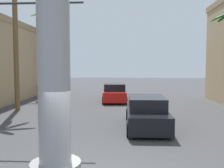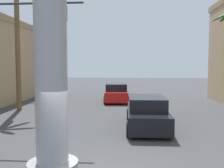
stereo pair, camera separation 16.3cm
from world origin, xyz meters
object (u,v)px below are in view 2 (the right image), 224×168
at_px(car_lead, 147,113).
at_px(car_far, 116,93).
at_px(palm_tree_far_left, 47,49).
at_px(palm_tree_mid_left, 17,21).
at_px(pedestrian_far_left, 41,90).
at_px(neon_sign_pole, 50,13).

bearing_deg(car_lead, car_far, 102.80).
relative_size(palm_tree_far_left, palm_tree_mid_left, 0.89).
distance_m(car_far, palm_tree_mid_left, 9.68).
bearing_deg(palm_tree_far_left, car_far, -25.78).
bearing_deg(palm_tree_mid_left, car_lead, -26.91).
distance_m(palm_tree_far_left, pedestrian_far_left, 5.76).
relative_size(car_far, palm_tree_far_left, 0.52).
bearing_deg(pedestrian_far_left, palm_tree_far_left, 100.42).
height_order(neon_sign_pole, palm_tree_mid_left, neon_sign_pole).
height_order(palm_tree_mid_left, pedestrian_far_left, palm_tree_mid_left).
bearing_deg(neon_sign_pole, car_lead, 66.99).
bearing_deg(car_far, pedestrian_far_left, -173.32).
relative_size(neon_sign_pole, palm_tree_mid_left, 1.05).
bearing_deg(palm_tree_mid_left, palm_tree_far_left, 94.49).
relative_size(car_far, pedestrian_far_left, 2.61).
height_order(car_far, pedestrian_far_left, pedestrian_far_left).
xyz_separation_m(palm_tree_far_left, palm_tree_mid_left, (0.63, -8.07, 1.34)).
relative_size(car_far, palm_tree_mid_left, 0.46).
distance_m(car_far, pedestrian_far_left, 6.48).
height_order(car_far, palm_tree_mid_left, palm_tree_mid_left).
relative_size(car_lead, pedestrian_far_left, 2.90).
bearing_deg(palm_tree_far_left, neon_sign_pole, -71.17).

